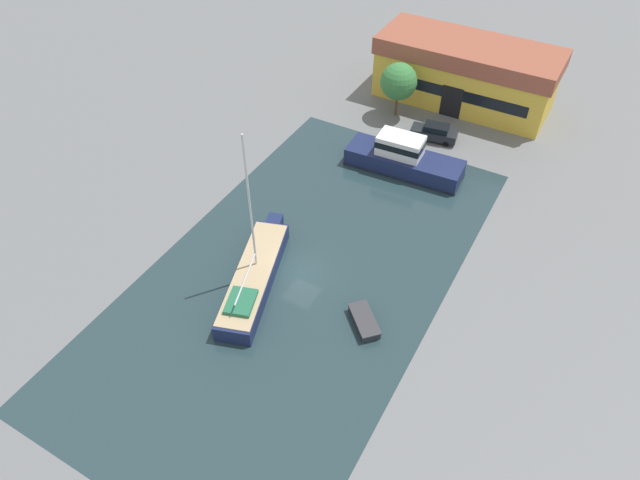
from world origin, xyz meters
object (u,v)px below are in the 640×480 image
at_px(parked_car, 435,132).
at_px(motor_cruiser, 403,158).
at_px(sailboat_moored, 255,276).
at_px(quay_tree_near_building, 399,81).
at_px(warehouse_building, 466,73).
at_px(small_dinghy, 364,321).

xyz_separation_m(parked_car, motor_cruiser, (-0.77, -6.23, 0.42)).
bearing_deg(sailboat_moored, motor_cruiser, 59.76).
xyz_separation_m(sailboat_moored, motor_cruiser, (4.03, 18.80, 0.50)).
xyz_separation_m(quay_tree_near_building, parked_car, (5.26, -2.36, -3.06)).
xyz_separation_m(warehouse_building, motor_cruiser, (-0.61, -14.82, -2.09)).
relative_size(warehouse_building, sailboat_moored, 1.46).
height_order(warehouse_building, motor_cruiser, warehouse_building).
distance_m(warehouse_building, quay_tree_near_building, 8.07).
bearing_deg(motor_cruiser, parked_car, -10.33).
distance_m(warehouse_building, motor_cruiser, 14.98).
height_order(quay_tree_near_building, small_dinghy, quay_tree_near_building).
distance_m(warehouse_building, sailboat_moored, 34.04).
bearing_deg(sailboat_moored, quay_tree_near_building, 72.82).
bearing_deg(small_dinghy, quay_tree_near_building, -116.28).
bearing_deg(parked_car, warehouse_building, -8.12).
bearing_deg(quay_tree_near_building, sailboat_moored, -89.04).
distance_m(parked_car, motor_cruiser, 6.30).
bearing_deg(quay_tree_near_building, motor_cruiser, -62.41).
relative_size(motor_cruiser, small_dinghy, 3.37).
bearing_deg(motor_cruiser, sailboat_moored, 164.60).
relative_size(sailboat_moored, motor_cruiser, 1.16).
relative_size(sailboat_moored, small_dinghy, 3.91).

